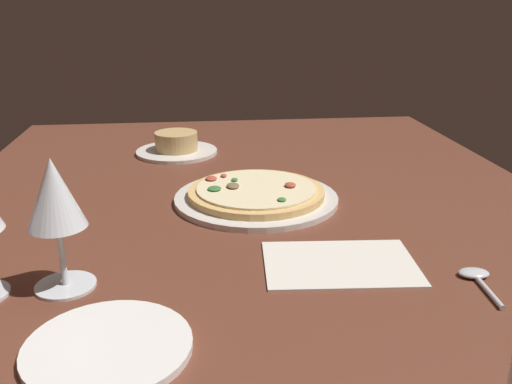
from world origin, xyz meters
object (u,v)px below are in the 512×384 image
Objects in this scene: side_plate at (108,347)px; paper_menu at (340,263)px; pizza_main at (256,195)px; spoon at (477,277)px; ramekin_on_saucer at (176,146)px; wine_glass_near at (55,199)px.

side_plate is 0.85× the size of paper_menu.
spoon is (-32.37, -24.96, -0.70)cm from pizza_main.
paper_menu is at bearing -158.61° from ramekin_on_saucer.
ramekin_on_saucer reaches higher than paper_menu.
pizza_main is 2.91× the size of spoon.
paper_menu is at bearing -161.65° from pizza_main.
paper_menu is at bearing -86.43° from wine_glass_near.
spoon is at bearing -142.36° from pizza_main.
ramekin_on_saucer is at bearing -11.49° from wine_glass_near.
ramekin_on_saucer reaches higher than pizza_main.
wine_glass_near is at bearing 26.57° from side_plate.
pizza_main reaches higher than spoon.
wine_glass_near reaches higher than paper_menu.
paper_menu is at bearing 68.50° from spoon.
pizza_main is 40.59cm from wine_glass_near.
ramekin_on_saucer is (33.56, 14.70, 0.72)cm from pizza_main.
side_plate is at bearing 175.94° from ramekin_on_saucer.
paper_menu is 2.07× the size of spoon.
side_plate is 33.11cm from paper_menu.
paper_menu is 17.59cm from spoon.
ramekin_on_saucer is at bearing -4.06° from side_plate.
side_plate is 46.18cm from spoon.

